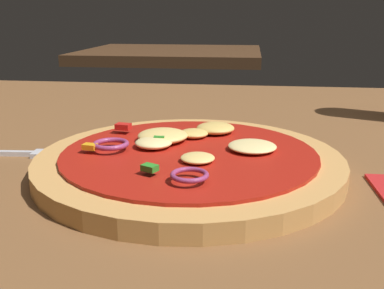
# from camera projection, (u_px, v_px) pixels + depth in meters

# --- Properties ---
(dining_table) EXTENTS (1.10, 1.09, 0.04)m
(dining_table) POSITION_uv_depth(u_px,v_px,m) (162.00, 199.00, 0.40)
(dining_table) COLOR brown
(dining_table) RESTS_ON ground
(pizza) EXTENTS (0.28, 0.28, 0.03)m
(pizza) POSITION_uv_depth(u_px,v_px,m) (189.00, 160.00, 0.42)
(pizza) COLOR tan
(pizza) RESTS_ON dining_table
(fork) EXTENTS (0.17, 0.03, 0.01)m
(fork) POSITION_uv_depth(u_px,v_px,m) (14.00, 153.00, 0.46)
(fork) COLOR silver
(fork) RESTS_ON dining_table
(background_table) EXTENTS (0.70, 0.60, 0.04)m
(background_table) POSITION_uv_depth(u_px,v_px,m) (172.00, 55.00, 1.80)
(background_table) COLOR #4C301C
(background_table) RESTS_ON ground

